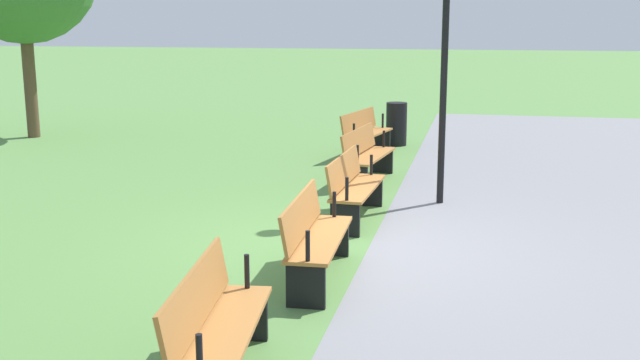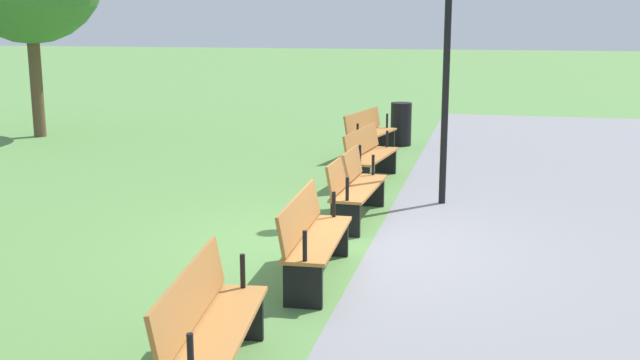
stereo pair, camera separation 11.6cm
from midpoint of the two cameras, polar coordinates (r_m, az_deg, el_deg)
ground_plane at (r=9.24m, az=1.42°, el=-4.94°), size 120.00×120.00×0.00m
path_paving at (r=9.24m, az=21.66°, el=-5.79°), size 26.81×5.85×0.01m
bench_0 at (r=15.17m, az=3.14°, el=3.57°), size 1.83×0.82×0.89m
bench_1 at (r=12.73m, az=3.21°, el=1.94°), size 1.81×0.68×0.89m
bench_2 at (r=10.31m, az=2.19°, el=-0.43°), size 1.78×0.54×0.89m
bench_3 at (r=7.96m, az=-0.87°, el=-4.17°), size 1.78×0.54×0.89m
bench_4 at (r=5.78m, az=-8.40°, el=-10.67°), size 1.81×0.68×0.89m
trash_bin at (r=16.53m, az=5.53°, el=4.18°), size 0.45×0.45×0.92m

